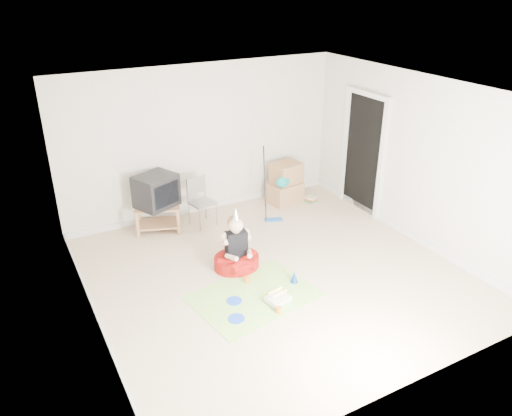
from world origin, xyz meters
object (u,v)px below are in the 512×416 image
tv_stand (158,216)px  folding_chair (202,203)px  crt_tv (156,191)px  cardboard_boxes (285,184)px  seated_woman (236,255)px  birthday_cake (278,299)px

tv_stand → folding_chair: (0.72, -0.17, 0.15)m
crt_tv → cardboard_boxes: (2.45, -0.02, -0.35)m
tv_stand → crt_tv: size_ratio=1.34×
folding_chair → seated_woman: bearing=-94.2°
crt_tv → seated_woman: (0.61, -1.67, -0.50)m
birthday_cake → tv_stand: bearing=104.7°
crt_tv → folding_chair: size_ratio=0.73×
birthday_cake → seated_woman: bearing=95.1°
cardboard_boxes → seated_woman: seated_woman is taller
crt_tv → cardboard_boxes: crt_tv is taller
tv_stand → birthday_cake: tv_stand is taller
cardboard_boxes → birthday_cake: cardboard_boxes is taller
cardboard_boxes → seated_woman: size_ratio=0.78×
folding_chair → cardboard_boxes: (1.73, 0.15, -0.05)m
crt_tv → birthday_cake: size_ratio=1.87×
cardboard_boxes → birthday_cake: bearing=-123.1°
seated_woman → birthday_cake: bearing=-84.9°
tv_stand → folding_chair: folding_chair is taller
folding_chair → cardboard_boxes: 1.73m
crt_tv → folding_chair: (0.72, -0.17, -0.30)m
tv_stand → seated_woman: bearing=-69.9°
cardboard_boxes → birthday_cake: size_ratio=2.28×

